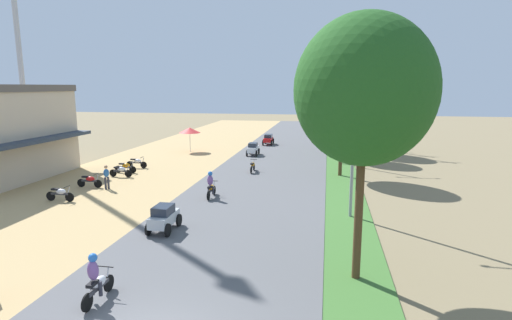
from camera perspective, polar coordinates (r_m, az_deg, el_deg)
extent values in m
cube|color=#2D3847|center=(31.82, -28.46, 2.45)|extent=(1.20, 10.89, 0.25)
cylinder|color=black|center=(26.24, -24.89, -4.80)|extent=(0.56, 0.06, 0.56)
cylinder|color=black|center=(26.96, -27.06, -4.59)|extent=(0.56, 0.06, 0.56)
cube|color=#333338|center=(26.56, -26.02, -4.32)|extent=(1.12, 0.12, 0.12)
ellipsoid|color=silver|center=(26.48, -25.91, -4.03)|extent=(0.64, 0.28, 0.32)
cube|color=black|center=(26.66, -26.56, -3.73)|extent=(0.44, 0.20, 0.10)
cylinder|color=#A5A8AD|center=(26.21, -25.05, -4.22)|extent=(0.26, 0.05, 0.68)
cylinder|color=black|center=(26.16, -25.22, -3.42)|extent=(0.04, 0.54, 0.04)
cylinder|color=black|center=(29.06, -21.48, -3.14)|extent=(0.56, 0.06, 0.56)
cylinder|color=black|center=(29.72, -23.52, -3.00)|extent=(0.56, 0.06, 0.56)
cube|color=#333338|center=(29.34, -22.53, -2.73)|extent=(1.12, 0.12, 0.12)
ellipsoid|color=red|center=(29.27, -22.42, -2.47)|extent=(0.64, 0.28, 0.32)
cube|color=black|center=(29.44, -23.03, -2.20)|extent=(0.44, 0.20, 0.10)
cylinder|color=#A5A8AD|center=(29.03, -21.61, -2.62)|extent=(0.26, 0.05, 0.68)
cylinder|color=black|center=(28.98, -21.76, -1.90)|extent=(0.04, 0.54, 0.04)
cylinder|color=black|center=(31.62, -17.63, -1.85)|extent=(0.56, 0.06, 0.56)
cylinder|color=black|center=(32.21, -19.59, -1.75)|extent=(0.56, 0.06, 0.56)
cube|color=#333338|center=(31.87, -18.64, -1.48)|extent=(1.12, 0.12, 0.12)
ellipsoid|color=silver|center=(31.81, -18.52, -1.24)|extent=(0.64, 0.28, 0.32)
cube|color=black|center=(31.96, -19.10, -1.00)|extent=(0.44, 0.20, 0.10)
cylinder|color=#A5A8AD|center=(31.59, -17.75, -1.37)|extent=(0.26, 0.05, 0.68)
cylinder|color=black|center=(31.55, -17.89, -0.70)|extent=(0.04, 0.54, 0.04)
cylinder|color=black|center=(33.01, -17.05, -1.32)|extent=(0.56, 0.06, 0.56)
cylinder|color=black|center=(33.59, -18.94, -1.23)|extent=(0.56, 0.06, 0.56)
cube|color=#333338|center=(33.26, -18.02, -0.97)|extent=(1.12, 0.12, 0.12)
ellipsoid|color=orange|center=(33.19, -17.91, -0.74)|extent=(0.64, 0.28, 0.32)
cube|color=black|center=(33.34, -18.47, -0.51)|extent=(0.44, 0.20, 0.10)
cylinder|color=#A5A8AD|center=(32.98, -17.17, -0.85)|extent=(0.26, 0.05, 0.68)
cylinder|color=black|center=(32.94, -17.30, -0.22)|extent=(0.04, 0.54, 0.04)
cylinder|color=black|center=(34.74, -15.62, -0.67)|extent=(0.56, 0.06, 0.56)
cylinder|color=black|center=(35.29, -17.44, -0.60)|extent=(0.56, 0.06, 0.56)
cube|color=#333338|center=(34.98, -16.56, -0.35)|extent=(1.12, 0.12, 0.12)
ellipsoid|color=silver|center=(34.92, -16.45, -0.12)|extent=(0.64, 0.28, 0.32)
cube|color=black|center=(35.06, -16.99, 0.09)|extent=(0.44, 0.20, 0.10)
cylinder|color=#A5A8AD|center=(34.72, -15.74, -0.23)|extent=(0.26, 0.05, 0.68)
cylinder|color=black|center=(34.68, -15.86, 0.37)|extent=(0.04, 0.54, 0.04)
cylinder|color=#99999E|center=(42.41, -9.32, 2.58)|extent=(0.05, 0.05, 2.10)
cone|color=red|center=(42.27, -9.37, 4.19)|extent=(2.20, 2.20, 0.55)
cylinder|color=#33333D|center=(28.41, -20.54, -3.11)|extent=(0.14, 0.14, 0.82)
cylinder|color=#33333D|center=(28.41, -20.17, -3.08)|extent=(0.14, 0.14, 0.82)
ellipsoid|color=#265999|center=(28.27, -20.44, -1.73)|extent=(0.43, 0.39, 0.56)
sphere|color=#9E7556|center=(28.19, -20.49, -0.92)|extent=(0.22, 0.22, 0.22)
cylinder|color=#4C351E|center=(14.46, 14.37, -6.47)|extent=(0.29, 0.29, 5.21)
ellipsoid|color=#20521C|center=(13.86, 15.12, 9.52)|extent=(4.66, 4.66, 5.02)
cylinder|color=#4C351E|center=(31.10, 11.94, 2.01)|extent=(0.28, 0.28, 4.61)
ellipsoid|color=#1E531B|center=(30.79, 12.19, 8.75)|extent=(4.06, 4.06, 4.91)
cylinder|color=#4C351E|center=(39.53, 11.61, 4.02)|extent=(0.35, 0.35, 4.95)
ellipsoid|color=#1C641B|center=(39.31, 11.80, 9.12)|extent=(3.74, 3.74, 3.79)
cylinder|color=#4C351E|center=(44.68, 11.44, 5.70)|extent=(0.29, 0.29, 6.43)
ellipsoid|color=#235B1A|center=(44.56, 11.66, 11.76)|extent=(4.25, 4.25, 5.49)
cylinder|color=#4C351E|center=(56.21, 11.67, 6.63)|extent=(0.40, 0.40, 6.47)
ellipsoid|color=#215A1E|center=(56.11, 11.83, 10.91)|extent=(3.17, 3.17, 3.49)
cylinder|color=gray|center=(21.01, 13.65, 3.31)|extent=(0.16, 0.16, 8.47)
cylinder|color=gray|center=(20.89, 12.16, 14.55)|extent=(1.40, 0.08, 0.08)
ellipsoid|color=silver|center=(20.88, 10.17, 14.43)|extent=(0.36, 0.20, 0.14)
cylinder|color=gray|center=(20.98, 16.11, 14.37)|extent=(1.40, 0.08, 0.08)
ellipsoid|color=silver|center=(21.06, 18.05, 14.06)|extent=(0.36, 0.20, 0.14)
cylinder|color=gray|center=(35.82, 12.21, 5.43)|extent=(0.16, 0.16, 7.53)
cylinder|color=gray|center=(35.68, 11.29, 11.26)|extent=(1.40, 0.08, 0.08)
ellipsoid|color=silver|center=(35.68, 10.14, 11.18)|extent=(0.36, 0.20, 0.14)
cylinder|color=gray|center=(35.74, 13.58, 11.17)|extent=(1.40, 0.08, 0.08)
ellipsoid|color=silver|center=(35.78, 14.71, 11.01)|extent=(0.36, 0.20, 0.14)
cylinder|color=gray|center=(48.21, 11.72, 7.09)|extent=(0.16, 0.16, 8.24)
cylinder|color=gray|center=(48.15, 11.04, 11.84)|extent=(1.40, 0.08, 0.08)
ellipsoid|color=silver|center=(48.14, 10.19, 11.79)|extent=(0.36, 0.20, 0.14)
cylinder|color=gray|center=(48.19, 12.74, 11.78)|extent=(1.40, 0.08, 0.08)
ellipsoid|color=silver|center=(48.22, 13.59, 11.66)|extent=(0.36, 0.20, 0.14)
cylinder|color=gray|center=(59.00, 11.45, 7.75)|extent=(0.16, 0.16, 8.41)
cylinder|color=gray|center=(58.95, 10.90, 11.71)|extent=(1.40, 0.08, 0.08)
ellipsoid|color=silver|center=(58.95, 10.20, 11.67)|extent=(0.36, 0.20, 0.14)
cylinder|color=gray|center=(58.98, 12.28, 11.66)|extent=(1.40, 0.08, 0.08)
ellipsoid|color=silver|center=(59.01, 12.97, 11.57)|extent=(0.36, 0.20, 0.14)
cylinder|color=brown|center=(46.16, 15.10, 6.85)|extent=(0.20, 0.20, 8.41)
cube|color=#473323|center=(46.10, 15.32, 11.44)|extent=(1.80, 0.10, 0.10)
cylinder|color=brown|center=(44.05, 15.61, 7.49)|extent=(0.20, 0.20, 9.68)
cube|color=#473323|center=(44.08, 15.89, 13.13)|extent=(1.80, 0.10, 0.10)
cube|color=#B7BCC1|center=(19.56, -12.90, -8.11)|extent=(0.84, 1.95, 0.50)
cube|color=#232B38|center=(19.38, -13.01, -6.89)|extent=(0.77, 1.10, 0.40)
cylinder|color=black|center=(20.44, -13.33, -8.14)|extent=(0.10, 0.60, 0.60)
cylinder|color=black|center=(20.09, -10.84, -8.37)|extent=(0.10, 0.60, 0.60)
cylinder|color=black|center=(19.23, -14.99, -9.41)|extent=(0.10, 0.60, 0.60)
cylinder|color=black|center=(18.87, -12.37, -9.69)|extent=(0.10, 0.60, 0.60)
cube|color=silver|center=(39.64, -0.43, 1.52)|extent=(0.84, 1.95, 0.50)
cube|color=#232B38|center=(39.52, -0.44, 2.15)|extent=(0.77, 1.10, 0.40)
cylinder|color=black|center=(40.45, -0.90, 1.29)|extent=(0.10, 0.60, 0.60)
cylinder|color=black|center=(40.28, 0.41, 1.26)|extent=(0.10, 0.60, 0.60)
cylinder|color=black|center=(39.09, -1.29, 0.97)|extent=(0.10, 0.60, 0.60)
cylinder|color=black|center=(38.92, 0.07, 0.93)|extent=(0.10, 0.60, 0.60)
cube|color=red|center=(46.93, 1.75, 2.89)|extent=(0.88, 2.25, 0.44)
cube|color=#232B38|center=(46.98, 1.77, 3.42)|extent=(0.81, 1.30, 0.40)
cylinder|color=black|center=(47.83, 1.30, 2.73)|extent=(0.11, 0.64, 0.64)
cylinder|color=black|center=(47.69, 2.48, 2.70)|extent=(0.11, 0.64, 0.64)
cylinder|color=black|center=(46.25, 0.99, 2.47)|extent=(0.11, 0.64, 0.64)
cylinder|color=black|center=(46.10, 2.21, 2.44)|extent=(0.11, 0.64, 0.64)
cylinder|color=black|center=(14.76, -20.12, -16.06)|extent=(0.06, 0.56, 0.56)
cylinder|color=black|center=(13.84, -22.80, -18.12)|extent=(0.06, 0.56, 0.56)
cube|color=#333338|center=(14.21, -21.46, -16.42)|extent=(0.12, 1.12, 0.12)
ellipsoid|color=silver|center=(14.21, -21.32, -15.78)|extent=(0.28, 0.64, 0.32)
cube|color=black|center=(13.89, -22.15, -15.92)|extent=(0.20, 0.44, 0.10)
cylinder|color=#A5A8AD|center=(14.60, -20.30, -15.20)|extent=(0.05, 0.26, 0.68)
cylinder|color=black|center=(14.40, -20.52, -13.96)|extent=(0.54, 0.04, 0.04)
ellipsoid|color=#724C8C|center=(13.78, -22.09, -14.29)|extent=(0.36, 0.28, 0.64)
sphere|color=blue|center=(13.66, -22.11, -12.70)|extent=(0.28, 0.28, 0.28)
cylinder|color=#2D2D38|center=(14.20, -22.18, -16.41)|extent=(0.12, 0.12, 0.48)
cylinder|color=#2D2D38|center=(14.06, -21.17, -16.61)|extent=(0.12, 0.12, 0.48)
cylinder|color=black|center=(25.41, -5.95, -4.30)|extent=(0.06, 0.56, 0.56)
cylinder|color=black|center=(24.26, -6.75, -5.02)|extent=(0.06, 0.56, 0.56)
cube|color=#333338|center=(24.79, -6.35, -4.25)|extent=(0.12, 1.12, 0.12)
ellipsoid|color=orange|center=(24.83, -6.30, -3.89)|extent=(0.28, 0.64, 0.32)
cube|color=black|center=(24.46, -6.55, -3.82)|extent=(0.20, 0.44, 0.10)
cylinder|color=#A5A8AD|center=(25.29, -6.00, -3.74)|extent=(0.05, 0.26, 0.68)
cylinder|color=black|center=(25.14, -6.05, -2.95)|extent=(0.54, 0.04, 0.04)
ellipsoid|color=#724C8C|center=(24.44, -6.51, -2.87)|extent=(0.36, 0.28, 0.64)
sphere|color=blue|center=(24.39, -6.51, -1.93)|extent=(0.28, 0.28, 0.28)
cylinder|color=#2D2D38|center=(24.73, -6.73, -4.24)|extent=(0.12, 0.12, 0.48)
cylinder|color=#2D2D38|center=(24.65, -6.10, -4.28)|extent=(0.12, 0.12, 0.48)
cylinder|color=black|center=(32.51, -0.28, -0.99)|extent=(0.06, 0.56, 0.56)
cylinder|color=black|center=(31.32, -0.69, -1.43)|extent=(0.06, 0.56, 0.56)
cube|color=#333338|center=(31.88, -0.48, -0.89)|extent=(0.12, 1.12, 0.12)
ellipsoid|color=orange|center=(31.93, -0.46, -0.62)|extent=(0.28, 0.64, 0.32)
cube|color=black|center=(31.56, -0.58, -0.52)|extent=(0.20, 0.44, 0.10)
cylinder|color=#A5A8AD|center=(32.40, -0.30, -0.54)|extent=(0.05, 0.26, 0.68)
cylinder|color=black|center=(32.28, -0.32, 0.08)|extent=(0.54, 0.04, 0.04)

